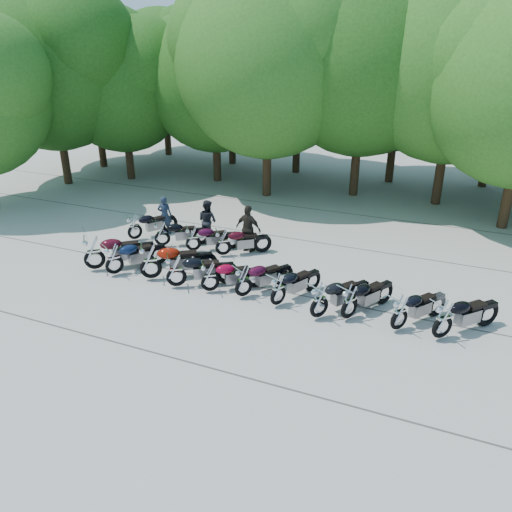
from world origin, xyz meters
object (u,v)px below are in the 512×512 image
at_px(motorcycle_10, 444,318).
at_px(motorcycle_0, 94,252).
at_px(motorcycle_5, 244,280).
at_px(motorcycle_11, 134,226).
at_px(motorcycle_1, 114,258).
at_px(motorcycle_8, 350,301).
at_px(motorcycle_13, 193,238).
at_px(rider_0, 165,215).
at_px(motorcycle_6, 278,288).
at_px(motorcycle_7, 320,299).
at_px(rider_1, 208,221).
at_px(motorcycle_9, 400,312).
at_px(motorcycle_14, 223,242).
at_px(motorcycle_2, 150,261).
at_px(rider_2, 248,229).
at_px(motorcycle_12, 162,233).
at_px(motorcycle_4, 210,276).
at_px(motorcycle_3, 176,270).

bearing_deg(motorcycle_10, motorcycle_0, 42.69).
height_order(motorcycle_5, motorcycle_11, motorcycle_5).
distance_m(motorcycle_1, motorcycle_11, 3.22).
bearing_deg(motorcycle_8, motorcycle_13, 7.54).
xyz_separation_m(motorcycle_8, rider_0, (-8.66, 3.86, 0.18)).
height_order(motorcycle_6, motorcycle_7, motorcycle_7).
height_order(motorcycle_7, motorcycle_10, motorcycle_10).
bearing_deg(rider_1, motorcycle_1, 85.82).
xyz_separation_m(motorcycle_9, motorcycle_14, (-6.79, 2.71, -0.01)).
bearing_deg(motorcycle_2, motorcycle_9, -124.41).
distance_m(motorcycle_2, rider_2, 4.08).
xyz_separation_m(motorcycle_9, motorcycle_10, (1.13, 0.01, 0.05)).
xyz_separation_m(motorcycle_9, rider_0, (-10.08, 3.91, 0.19)).
bearing_deg(motorcycle_12, motorcycle_9, -139.53).
bearing_deg(motorcycle_4, motorcycle_1, 54.87).
distance_m(motorcycle_3, rider_1, 4.18).
height_order(motorcycle_5, motorcycle_13, motorcycle_5).
bearing_deg(rider_2, motorcycle_11, 17.86).
bearing_deg(motorcycle_1, motorcycle_5, -144.37).
bearing_deg(motorcycle_13, motorcycle_0, 104.17).
bearing_deg(motorcycle_6, rider_2, -28.95).
distance_m(motorcycle_3, motorcycle_6, 3.47).
relative_size(motorcycle_0, rider_0, 1.57).
distance_m(motorcycle_13, rider_1, 1.27).
distance_m(motorcycle_8, motorcycle_12, 8.36).
xyz_separation_m(motorcycle_0, motorcycle_14, (3.57, 2.88, -0.11)).
bearing_deg(motorcycle_9, motorcycle_0, 35.42).
distance_m(motorcycle_8, rider_2, 5.88).
bearing_deg(rider_2, motorcycle_1, 56.40).
distance_m(motorcycle_2, motorcycle_10, 9.26).
bearing_deg(motorcycle_9, motorcycle_8, 32.58).
bearing_deg(motorcycle_4, motorcycle_2, 51.74).
height_order(motorcycle_6, motorcycle_11, motorcycle_11).
bearing_deg(rider_2, motorcycle_8, 151.78).
relative_size(motorcycle_12, rider_1, 1.23).
distance_m(motorcycle_13, rider_2, 2.12).
bearing_deg(motorcycle_1, rider_1, -76.94).
relative_size(motorcycle_2, motorcycle_8, 1.16).
height_order(motorcycle_13, rider_0, rider_0).
bearing_deg(motorcycle_3, motorcycle_12, 6.30).
xyz_separation_m(motorcycle_8, rider_2, (-4.72, 3.49, 0.29)).
distance_m(motorcycle_0, rider_0, 4.08).
xyz_separation_m(motorcycle_10, motorcycle_13, (-9.16, 2.63, -0.08)).
height_order(motorcycle_12, rider_1, rider_1).
height_order(motorcycle_8, motorcycle_12, motorcycle_8).
bearing_deg(motorcycle_7, motorcycle_5, 26.60).
bearing_deg(motorcycle_9, motorcycle_4, 34.84).
relative_size(motorcycle_7, motorcycle_9, 1.05).
xyz_separation_m(motorcycle_4, rider_0, (-4.19, 3.94, 0.22)).
bearing_deg(motorcycle_2, rider_0, -8.10).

